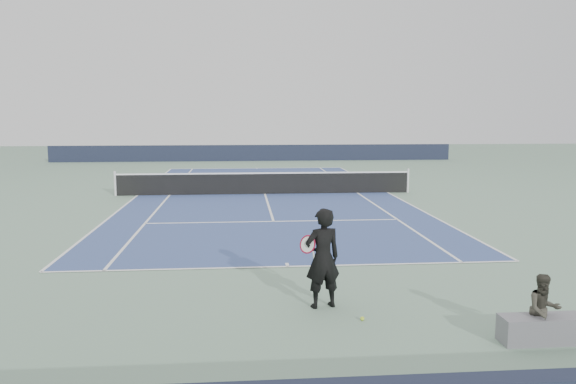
{
  "coord_description": "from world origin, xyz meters",
  "views": [
    {
      "loc": [
        -1.06,
        -24.31,
        3.46
      ],
      "look_at": [
        0.4,
        -7.3,
        1.1
      ],
      "focal_mm": 35.0,
      "sensor_mm": 36.0,
      "label": 1
    }
  ],
  "objects": [
    {
      "name": "tennis_player",
      "position": [
        0.39,
        -14.61,
        0.91
      ],
      "size": [
        0.85,
        0.65,
        1.82
      ],
      "color": "black",
      "rests_on": "ground"
    },
    {
      "name": "windscreen_far",
      "position": [
        0.0,
        17.88,
        0.6
      ],
      "size": [
        30.0,
        0.25,
        1.2
      ],
      "primitive_type": "cube",
      "color": "black",
      "rests_on": "ground"
    },
    {
      "name": "tennis_net",
      "position": [
        0.0,
        0.0,
        0.5
      ],
      "size": [
        12.9,
        0.1,
        1.07
      ],
      "color": "silver",
      "rests_on": "ground"
    },
    {
      "name": "court_surface",
      "position": [
        0.0,
        0.0,
        0.01
      ],
      "size": [
        10.97,
        23.77,
        0.01
      ],
      "primitive_type": "cube",
      "color": "#34487D",
      "rests_on": "ground"
    },
    {
      "name": "ground",
      "position": [
        0.0,
        0.0,
        0.0
      ],
      "size": [
        80.0,
        80.0,
        0.0
      ],
      "primitive_type": "plane",
      "color": "gray"
    },
    {
      "name": "spectator_bench",
      "position": [
        3.52,
        -16.47,
        0.37
      ],
      "size": [
        1.3,
        0.46,
        1.11
      ],
      "color": "slate",
      "rests_on": "ground"
    },
    {
      "name": "tennis_ball",
      "position": [
        0.97,
        -15.34,
        0.04
      ],
      "size": [
        0.07,
        0.07,
        0.07
      ],
      "primitive_type": "sphere",
      "color": "#BBDB2C",
      "rests_on": "ground"
    }
  ]
}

